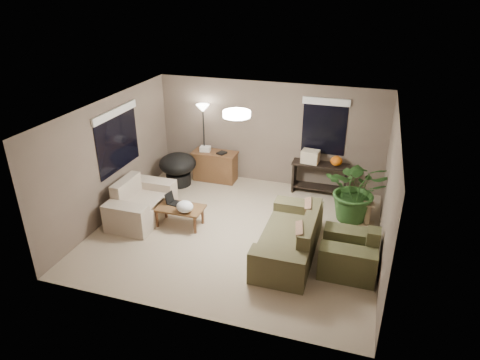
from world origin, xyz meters
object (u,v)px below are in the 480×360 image
(main_sofa, at_px, (291,240))
(coffee_table, at_px, (179,210))
(floor_lamp, at_px, (203,117))
(armchair, at_px, (350,254))
(houseplant, at_px, (356,196))
(papasan_chair, at_px, (178,167))
(desk, at_px, (215,166))
(console_table, at_px, (320,176))
(cat_scratching_post, at_px, (367,216))
(loveseat, at_px, (141,205))

(main_sofa, distance_m, coffee_table, 2.40)
(floor_lamp, bearing_deg, armchair, -36.27)
(houseplant, bearing_deg, papasan_chair, 173.87)
(desk, distance_m, console_table, 2.59)
(cat_scratching_post, bearing_deg, houseplant, 149.51)
(armchair, height_order, coffee_table, armchair)
(desk, relative_size, houseplant, 0.78)
(coffee_table, height_order, papasan_chair, papasan_chair)
(coffee_table, relative_size, houseplant, 0.71)
(armchair, relative_size, cat_scratching_post, 2.00)
(main_sofa, bearing_deg, desk, 133.33)
(loveseat, height_order, armchair, same)
(main_sofa, xyz_separation_m, loveseat, (-3.30, 0.36, 0.00))
(houseplant, bearing_deg, main_sofa, -122.07)
(loveseat, xyz_separation_m, cat_scratching_post, (4.60, 1.11, -0.08))
(loveseat, height_order, coffee_table, loveseat)
(loveseat, xyz_separation_m, console_table, (3.44, 2.30, 0.14))
(main_sofa, xyz_separation_m, coffee_table, (-2.38, 0.32, 0.06))
(coffee_table, relative_size, console_table, 0.77)
(coffee_table, distance_m, floor_lamp, 2.68)
(armchair, height_order, desk, armchair)
(coffee_table, distance_m, papasan_chair, 1.97)
(main_sofa, relative_size, cat_scratching_post, 4.40)
(loveseat, bearing_deg, coffee_table, -2.89)
(floor_lamp, bearing_deg, loveseat, -103.37)
(main_sofa, bearing_deg, houseplant, 57.93)
(armchair, xyz_separation_m, floor_lamp, (-3.81, 2.80, 1.30))
(coffee_table, bearing_deg, main_sofa, -7.56)
(papasan_chair, bearing_deg, floor_lamp, 49.73)
(cat_scratching_post, bearing_deg, main_sofa, -131.45)
(loveseat, bearing_deg, desk, 69.42)
(coffee_table, bearing_deg, desk, 91.99)
(console_table, xyz_separation_m, floor_lamp, (-2.89, -0.00, 1.16))
(desk, bearing_deg, cat_scratching_post, -16.81)
(papasan_chair, bearing_deg, desk, 33.53)
(main_sofa, bearing_deg, loveseat, 173.74)
(coffee_table, xyz_separation_m, cat_scratching_post, (3.68, 1.16, -0.14))
(armchair, distance_m, desk, 4.46)
(armchair, xyz_separation_m, papasan_chair, (-4.29, 2.23, 0.17))
(loveseat, relative_size, coffee_table, 1.60)
(coffee_table, relative_size, floor_lamp, 0.52)
(loveseat, bearing_deg, papasan_chair, 87.83)
(armchair, height_order, papasan_chair, armchair)
(armchair, bearing_deg, coffee_table, 172.43)
(armchair, bearing_deg, floor_lamp, 143.73)
(armchair, xyz_separation_m, cat_scratching_post, (0.24, 1.61, -0.08))
(houseplant, distance_m, cat_scratching_post, 0.46)
(armchair, xyz_separation_m, console_table, (-0.92, 2.80, 0.14))
(desk, distance_m, houseplant, 3.62)
(papasan_chair, bearing_deg, loveseat, -92.17)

